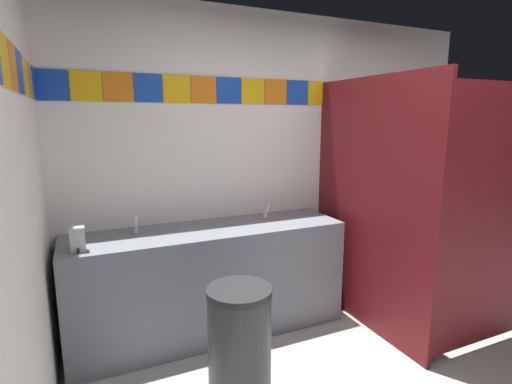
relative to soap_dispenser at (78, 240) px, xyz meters
name	(u,v)px	position (x,y,z in m)	size (l,w,h in m)	color
wall_back	(283,163)	(1.73, 0.49, 0.35)	(3.83, 0.09, 2.56)	white
vanity_counter	(210,279)	(0.91, 0.17, -0.50)	(2.11, 0.57, 0.85)	slate
faucet_left	(136,227)	(0.39, 0.26, -0.03)	(0.04, 0.10, 0.14)	silver
faucet_right	(266,213)	(1.44, 0.26, -0.03)	(0.04, 0.10, 0.14)	silver
soap_dispenser	(78,240)	(0.00, 0.00, 0.00)	(0.09, 0.09, 0.16)	#B7BABF
stall_divider	(409,211)	(2.28, -0.48, 0.07)	(0.92, 1.37, 2.00)	maroon
toilet	(393,264)	(2.72, 0.09, -0.63)	(0.39, 0.49, 0.74)	white
trash_bin	(240,346)	(0.83, -0.67, -0.57)	(0.38, 0.38, 0.73)	#333338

